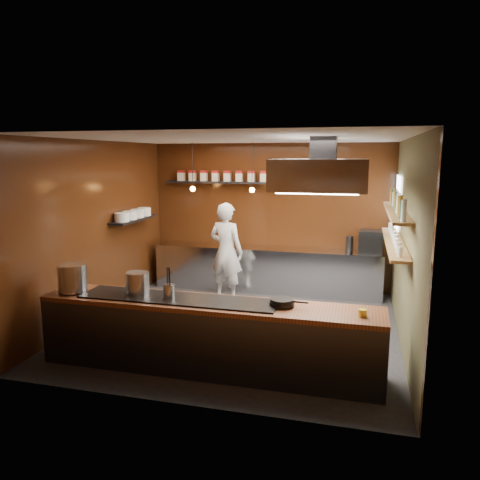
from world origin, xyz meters
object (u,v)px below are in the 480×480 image
(extractor_hood, at_px, (323,173))
(stockpot_small, at_px, (138,283))
(stockpot_large, at_px, (72,278))
(espresso_machine, at_px, (371,242))
(chef, at_px, (226,252))

(extractor_hood, xyz_separation_m, stockpot_small, (-2.29, -1.15, -1.42))
(extractor_hood, relative_size, stockpot_small, 6.54)
(stockpot_large, distance_m, espresso_machine, 5.47)
(stockpot_large, bearing_deg, chef, 67.53)
(stockpot_small, height_order, chef, chef)
(espresso_machine, relative_size, chef, 0.23)
(espresso_machine, bearing_deg, stockpot_large, -132.88)
(stockpot_large, bearing_deg, extractor_hood, 21.68)
(stockpot_small, height_order, espresso_machine, espresso_machine)
(espresso_machine, bearing_deg, chef, -161.23)
(extractor_hood, distance_m, stockpot_large, 3.70)
(espresso_machine, distance_m, chef, 2.78)
(extractor_hood, height_order, espresso_machine, extractor_hood)
(extractor_hood, relative_size, chef, 1.06)
(stockpot_large, relative_size, espresso_machine, 0.86)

